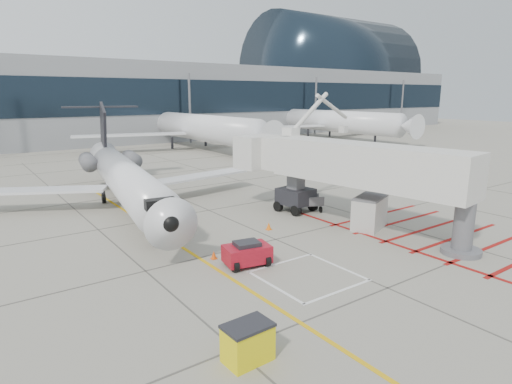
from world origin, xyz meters
TOP-DOWN VIEW (x-y plane):
  - ground_plane at (0.00, 0.00)m, footprint 260.00×260.00m
  - regional_jet at (-5.09, 13.63)m, footprint 27.01×31.88m
  - jet_bridge at (5.83, 2.50)m, footprint 10.88×18.96m
  - pushback_tug at (-3.58, 1.76)m, footprint 2.47×1.80m
  - spill_bin at (-8.00, -4.76)m, footprint 1.52×1.03m
  - baggage_cart at (5.78, 7.51)m, footprint 2.30×1.92m
  - ground_power_unit at (6.21, 2.28)m, footprint 3.00×2.39m
  - cone_nose at (-4.51, 3.46)m, footprint 0.31×0.31m
  - cone_side at (0.79, 5.73)m, footprint 0.34×0.34m
  - terminal_building at (10.00, 70.00)m, footprint 180.00×28.00m
  - terminal_glass_band at (10.00, 55.95)m, footprint 180.00×0.10m
  - terminal_dome at (70.00, 70.00)m, footprint 40.00×28.00m
  - bg_aircraft_c at (16.65, 46.00)m, footprint 36.13×40.14m
  - bg_aircraft_d at (45.51, 46.00)m, footprint 36.07×40.08m

SIDE VIEW (x-z plane):
  - ground_plane at x=0.00m, z-range 0.00..0.00m
  - cone_nose at x=-4.51m, z-range 0.00..0.43m
  - cone_side at x=0.79m, z-range 0.00..0.48m
  - baggage_cart at x=5.78m, z-range 0.00..1.24m
  - spill_bin at x=-8.00m, z-range 0.00..1.29m
  - pushback_tug at x=-3.58m, z-range 0.00..1.31m
  - ground_power_unit at x=6.21m, z-range 0.00..2.08m
  - jet_bridge at x=5.83m, z-range 0.00..7.19m
  - regional_jet at x=-5.09m, z-range 0.00..7.49m
  - bg_aircraft_d at x=45.51m, z-range 0.00..12.02m
  - bg_aircraft_c at x=16.65m, z-range 0.00..12.04m
  - terminal_building at x=10.00m, z-range 0.00..14.00m
  - terminal_glass_band at x=10.00m, z-range 5.00..11.00m
  - terminal_dome at x=70.00m, z-range 0.00..28.00m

